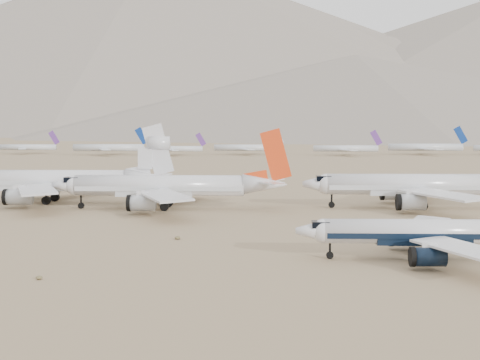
{
  "coord_description": "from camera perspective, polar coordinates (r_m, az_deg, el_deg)",
  "views": [
    {
      "loc": [
        -16.46,
        -96.06,
        19.48
      ],
      "look_at": [
        -21.0,
        50.26,
        7.0
      ],
      "focal_mm": 50.0,
      "sensor_mm": 36.0,
      "label": 1
    }
  ],
  "objects": [
    {
      "name": "row2_gold_tail",
      "position": [
        158.62,
        15.35,
        -0.44
      ],
      "size": [
        52.97,
        51.8,
        18.86
      ],
      "color": "silver",
      "rests_on": "ground"
    },
    {
      "name": "desert_scrub",
      "position": [
        76.03,
        18.95,
        -10.02
      ],
      "size": [
        261.14,
        128.67,
        0.63
      ],
      "color": "brown",
      "rests_on": "ground"
    },
    {
      "name": "main_airliner",
      "position": [
        99.78,
        16.82,
        -4.33
      ],
      "size": [
        40.07,
        39.13,
        14.14
      ],
      "color": "silver",
      "rests_on": "ground"
    },
    {
      "name": "mountain_range",
      "position": [
        1754.56,
        4.68,
        10.44
      ],
      "size": [
        7354.0,
        3024.0,
        470.0
      ],
      "color": "slate",
      "rests_on": "ground"
    },
    {
      "name": "row2_white_trijet",
      "position": [
        168.92,
        -15.42,
        0.0
      ],
      "size": [
        55.11,
        53.86,
        19.53
      ],
      "color": "silver",
      "rests_on": "ground"
    },
    {
      "name": "row2_orange_tail",
      "position": [
        152.28,
        -6.06,
        -0.55
      ],
      "size": [
        51.55,
        50.43,
        18.39
      ],
      "color": "silver",
      "rests_on": "ground"
    },
    {
      "name": "distant_storage_row",
      "position": [
        411.98,
        8.12,
        2.73
      ],
      "size": [
        562.64,
        59.03,
        15.54
      ],
      "color": "silver",
      "rests_on": "ground"
    },
    {
      "name": "ground",
      "position": [
        99.39,
        11.35,
        -6.53
      ],
      "size": [
        7000.0,
        7000.0,
        0.0
      ],
      "primitive_type": "plane",
      "color": "#816A4B",
      "rests_on": "ground"
    }
  ]
}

